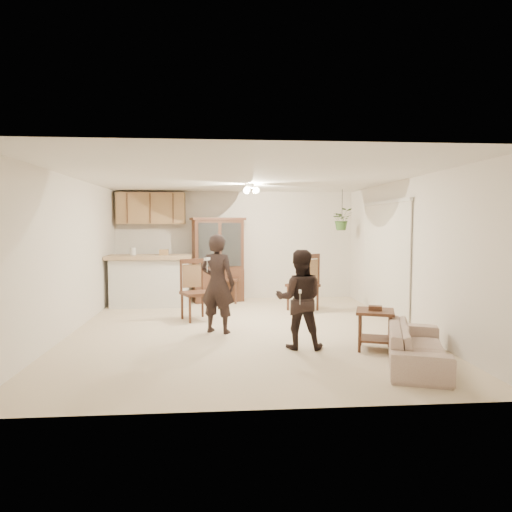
{
  "coord_description": "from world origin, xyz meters",
  "views": [
    {
      "loc": [
        -0.39,
        -7.4,
        1.74
      ],
      "look_at": [
        0.25,
        0.4,
        1.2
      ],
      "focal_mm": 32.0,
      "sensor_mm": 36.0,
      "label": 1
    }
  ],
  "objects": [
    {
      "name": "controller_child",
      "position": [
        0.68,
        -1.48,
        0.85
      ],
      "size": [
        0.06,
        0.12,
        0.04
      ],
      "primitive_type": "cube",
      "rotation": [
        0.0,
        0.0,
        2.99
      ],
      "color": "white",
      "rests_on": "child"
    },
    {
      "name": "wall_left",
      "position": [
        -2.75,
        0.0,
        1.25
      ],
      "size": [
        0.02,
        6.5,
        2.5
      ],
      "primitive_type": "cube",
      "color": "silver",
      "rests_on": "ground"
    },
    {
      "name": "sofa",
      "position": [
        2.05,
        -2.04,
        0.37
      ],
      "size": [
        1.33,
        2.01,
        0.73
      ],
      "primitive_type": "imported",
      "rotation": [
        0.0,
        0.0,
        1.22
      ],
      "color": "beige",
      "rests_on": "floor"
    },
    {
      "name": "controller_adult",
      "position": [
        -0.57,
        -0.48,
        1.22
      ],
      "size": [
        0.1,
        0.14,
        0.04
      ],
      "primitive_type": "cube",
      "rotation": [
        0.0,
        0.0,
        2.72
      ],
      "color": "white",
      "rests_on": "adult"
    },
    {
      "name": "plant_cord",
      "position": [
        2.3,
        2.4,
        2.17
      ],
      "size": [
        0.01,
        0.01,
        0.65
      ],
      "primitive_type": "cylinder",
      "color": "black",
      "rests_on": "ceiling"
    },
    {
      "name": "wall_back",
      "position": [
        0.0,
        3.25,
        1.25
      ],
      "size": [
        5.5,
        0.02,
        2.5
      ],
      "primitive_type": "cube",
      "color": "silver",
      "rests_on": "ground"
    },
    {
      "name": "adult",
      "position": [
        -0.41,
        -0.14,
        0.9
      ],
      "size": [
        0.78,
        0.66,
        1.8
      ],
      "primitive_type": "imported",
      "rotation": [
        0.0,
        0.0,
        2.72
      ],
      "color": "black",
      "rests_on": "floor"
    },
    {
      "name": "hanging_plant",
      "position": [
        2.3,
        2.4,
        1.85
      ],
      "size": [
        0.43,
        0.37,
        0.48
      ],
      "primitive_type": "imported",
      "color": "#305020",
      "rests_on": "ceiling"
    },
    {
      "name": "ceiling",
      "position": [
        0.0,
        0.0,
        2.5
      ],
      "size": [
        5.5,
        6.5,
        0.02
      ],
      "primitive_type": "cube",
      "color": "silver",
      "rests_on": "wall_back"
    },
    {
      "name": "chair_hutch_left",
      "position": [
        -0.19,
        2.75,
        0.33
      ],
      "size": [
        0.61,
        0.61,
        1.16
      ],
      "rotation": [
        0.0,
        0.0,
        -0.22
      ],
      "color": "#362013",
      "rests_on": "floor"
    },
    {
      "name": "breakfast_bar",
      "position": [
        -1.85,
        2.35,
        0.5
      ],
      "size": [
        1.6,
        0.55,
        1.0
      ],
      "primitive_type": "cube",
      "color": "silver",
      "rests_on": "floor"
    },
    {
      "name": "china_hutch",
      "position": [
        -0.41,
        2.86,
        0.93
      ],
      "size": [
        1.27,
        0.73,
        1.89
      ],
      "rotation": [
        0.0,
        0.0,
        0.23
      ],
      "color": "#362013",
      "rests_on": "floor"
    },
    {
      "name": "ceiling_fixture",
      "position": [
        0.2,
        1.2,
        2.4
      ],
      "size": [
        0.36,
        0.36,
        0.2
      ],
      "primitive_type": null,
      "color": "#FFEDBF",
      "rests_on": "ceiling"
    },
    {
      "name": "child",
      "position": [
        0.73,
        -1.16,
        0.68
      ],
      "size": [
        0.73,
        0.61,
        1.35
      ],
      "primitive_type": "imported",
      "rotation": [
        0.0,
        0.0,
        2.99
      ],
      "color": "black",
      "rests_on": "floor"
    },
    {
      "name": "side_table",
      "position": [
        1.77,
        -1.31,
        0.29
      ],
      "size": [
        0.64,
        0.64,
        0.61
      ],
      "rotation": [
        0.0,
        0.0,
        -0.34
      ],
      "color": "#362013",
      "rests_on": "floor"
    },
    {
      "name": "upper_cabinets",
      "position": [
        -1.9,
        3.07,
        2.1
      ],
      "size": [
        1.5,
        0.34,
        0.7
      ],
      "primitive_type": "cube",
      "color": "olive",
      "rests_on": "wall_back"
    },
    {
      "name": "chair_bar",
      "position": [
        -0.8,
        0.87,
        0.31
      ],
      "size": [
        0.65,
        0.65,
        1.1
      ],
      "rotation": [
        0.0,
        0.0,
        0.42
      ],
      "color": "#362013",
      "rests_on": "floor"
    },
    {
      "name": "wall_front",
      "position": [
        0.0,
        -3.25,
        1.25
      ],
      "size": [
        5.5,
        0.02,
        2.5
      ],
      "primitive_type": "cube",
      "color": "silver",
      "rests_on": "ground"
    },
    {
      "name": "wall_right",
      "position": [
        2.75,
        0.0,
        1.25
      ],
      "size": [
        0.02,
        6.5,
        2.5
      ],
      "primitive_type": "cube",
      "color": "silver",
      "rests_on": "ground"
    },
    {
      "name": "vertical_blinds",
      "position": [
        2.71,
        0.9,
        1.1
      ],
      "size": [
        0.06,
        2.3,
        2.1
      ],
      "primitive_type": null,
      "color": "beige",
      "rests_on": "wall_right"
    },
    {
      "name": "floor",
      "position": [
        0.0,
        0.0,
        0.0
      ],
      "size": [
        6.5,
        6.5,
        0.0
      ],
      "primitive_type": "plane",
      "color": "beige",
      "rests_on": "ground"
    },
    {
      "name": "bar_top",
      "position": [
        -1.85,
        2.35,
        1.05
      ],
      "size": [
        1.75,
        0.7,
        0.08
      ],
      "primitive_type": "cube",
      "color": "tan",
      "rests_on": "breakfast_bar"
    },
    {
      "name": "chair_hutch_right",
      "position": [
        1.3,
        1.62,
        0.33
      ],
      "size": [
        0.72,
        0.72,
        1.16
      ],
      "rotation": [
        0.0,
        0.0,
        3.8
      ],
      "color": "#362013",
      "rests_on": "floor"
    }
  ]
}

